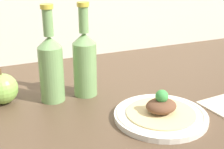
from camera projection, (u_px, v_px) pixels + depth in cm
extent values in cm
cube|color=brown|center=(123.00, 120.00, 83.68)|extent=(180.00, 110.00, 4.00)
cylinder|color=silver|center=(161.00, 116.00, 79.94)|extent=(24.00, 24.00, 1.43)
torus|color=silver|center=(161.00, 114.00, 79.77)|extent=(23.08, 23.08, 1.00)
cylinder|color=#D6BC7F|center=(161.00, 113.00, 79.62)|extent=(17.78, 17.78, 0.40)
ellipsoid|color=brown|center=(161.00, 106.00, 78.92)|extent=(8.03, 6.83, 3.49)
sphere|color=green|center=(162.00, 96.00, 77.95)|extent=(3.30, 3.30, 3.30)
cylinder|color=#729E5B|center=(52.00, 74.00, 87.79)|extent=(6.89, 6.89, 15.85)
cone|color=#729E5B|center=(49.00, 42.00, 84.41)|extent=(6.89, 6.89, 3.10)
cylinder|color=#729E5B|center=(48.00, 23.00, 82.56)|extent=(2.76, 2.76, 7.31)
cylinder|color=gold|center=(47.00, 6.00, 81.04)|extent=(3.45, 3.45, 1.20)
cylinder|color=#729E5B|center=(85.00, 69.00, 91.52)|extent=(6.89, 6.89, 15.85)
cone|color=#729E5B|center=(84.00, 38.00, 88.15)|extent=(6.89, 6.89, 3.10)
cylinder|color=#729E5B|center=(83.00, 20.00, 86.29)|extent=(2.76, 2.76, 7.31)
cylinder|color=gold|center=(83.00, 4.00, 84.78)|extent=(3.45, 3.45, 1.20)
sphere|color=#84B74C|center=(2.00, 89.00, 87.23)|extent=(8.65, 8.65, 8.65)
cylinder|color=brown|center=(0.00, 72.00, 85.44)|extent=(0.69, 0.69, 1.95)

